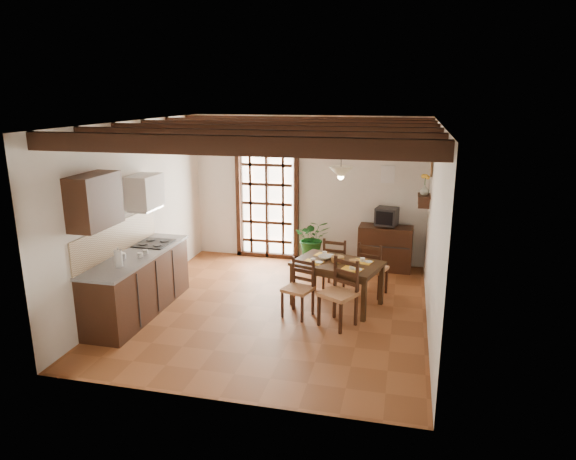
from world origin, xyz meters
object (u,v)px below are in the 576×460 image
(chair_far_right, at_px, (372,278))
(sideboard, at_px, (385,248))
(dining_table, at_px, (337,268))
(pendant_lamp, at_px, (341,172))
(crt_tv, at_px, (387,216))
(chair_near_right, at_px, (338,305))
(kitchen_counter, at_px, (138,283))
(chair_near_left, at_px, (298,299))
(chair_far_left, at_px, (336,272))
(potted_plant, at_px, (313,236))

(chair_far_right, bearing_deg, sideboard, -78.14)
(dining_table, bearing_deg, sideboard, 88.16)
(pendant_lamp, bearing_deg, crt_tv, 70.04)
(chair_near_right, height_order, sideboard, chair_near_right)
(crt_tv, bearing_deg, dining_table, -96.98)
(kitchen_counter, xyz_separation_m, chair_near_right, (2.96, 0.24, -0.17))
(dining_table, bearing_deg, crt_tv, 88.11)
(chair_near_left, distance_m, sideboard, 2.66)
(chair_near_left, relative_size, pendant_lamp, 1.00)
(kitchen_counter, distance_m, chair_far_left, 3.22)
(dining_table, bearing_deg, kitchen_counter, -144.21)
(dining_table, bearing_deg, chair_near_right, -63.67)
(chair_far_right, xyz_separation_m, sideboard, (0.14, 1.33, 0.13))
(sideboard, bearing_deg, chair_near_left, -113.14)
(dining_table, relative_size, chair_far_left, 1.66)
(chair_near_left, bearing_deg, sideboard, 82.94)
(dining_table, height_order, potted_plant, potted_plant)
(kitchen_counter, relative_size, chair_near_left, 2.65)
(dining_table, height_order, sideboard, sideboard)
(sideboard, bearing_deg, chair_near_right, -99.08)
(crt_tv, height_order, potted_plant, potted_plant)
(dining_table, bearing_deg, potted_plant, 129.02)
(chair_far_left, distance_m, crt_tv, 1.55)
(kitchen_counter, bearing_deg, dining_table, 18.71)
(kitchen_counter, xyz_separation_m, chair_near_left, (2.34, 0.43, -0.21))
(chair_near_left, xyz_separation_m, chair_far_left, (0.39, 1.26, 0.01))
(chair_far_left, distance_m, chair_far_right, 0.64)
(crt_tv, bearing_deg, chair_far_right, -83.92)
(chair_near_right, xyz_separation_m, chair_far_left, (-0.23, 1.45, -0.02))
(dining_table, bearing_deg, chair_near_left, -116.04)
(chair_far_right, distance_m, pendant_lamp, 1.91)
(chair_near_right, height_order, crt_tv, crt_tv)
(chair_far_right, height_order, potted_plant, potted_plant)
(chair_near_right, bearing_deg, dining_table, 128.70)
(crt_tv, bearing_deg, chair_far_left, -111.55)
(dining_table, bearing_deg, chair_far_right, 63.92)
(dining_table, distance_m, crt_tv, 2.00)
(kitchen_counter, bearing_deg, chair_near_left, 10.36)
(potted_plant, distance_m, pendant_lamp, 2.38)
(kitchen_counter, bearing_deg, chair_near_right, 4.62)
(kitchen_counter, height_order, chair_far_left, kitchen_counter)
(chair_far_left, distance_m, sideboard, 1.37)
(kitchen_counter, relative_size, dining_table, 1.52)
(chair_near_left, distance_m, chair_near_right, 0.65)
(kitchen_counter, relative_size, sideboard, 2.31)
(chair_near_left, relative_size, chair_near_right, 0.88)
(chair_near_left, xyz_separation_m, sideboard, (1.14, 2.40, 0.15))
(kitchen_counter, distance_m, potted_plant, 3.48)
(kitchen_counter, bearing_deg, potted_plant, 52.41)
(kitchen_counter, height_order, crt_tv, kitchen_counter)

